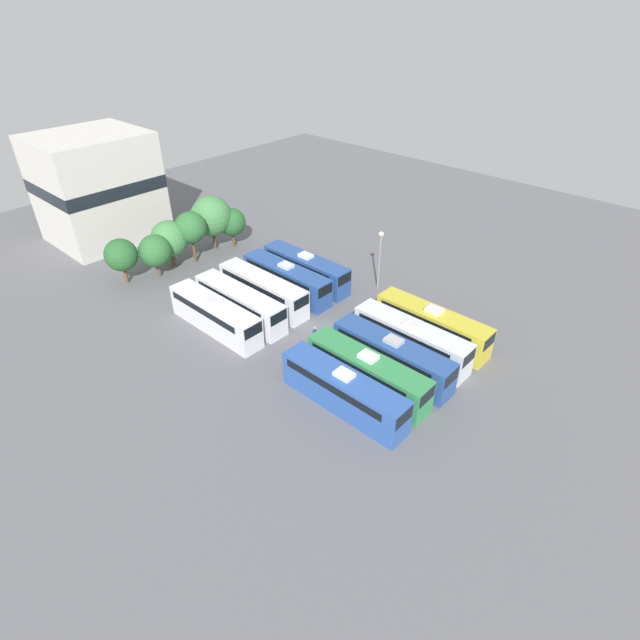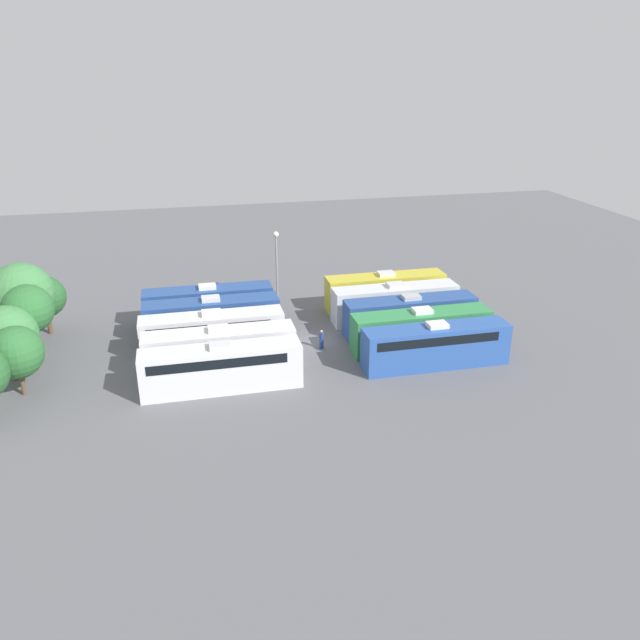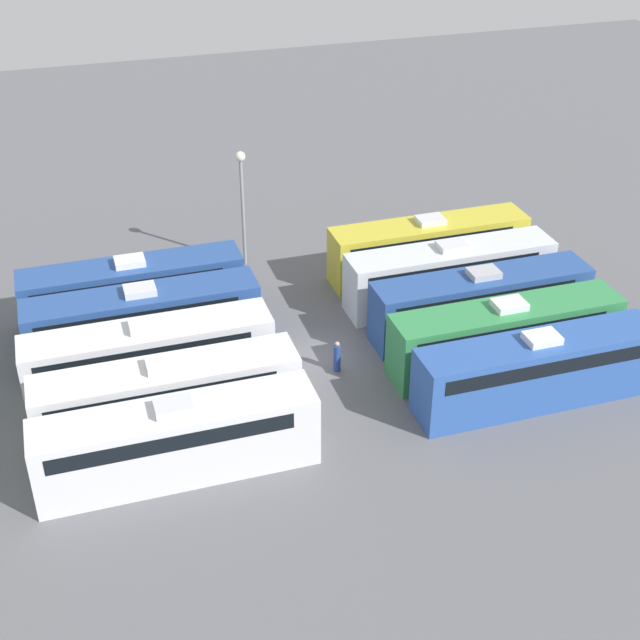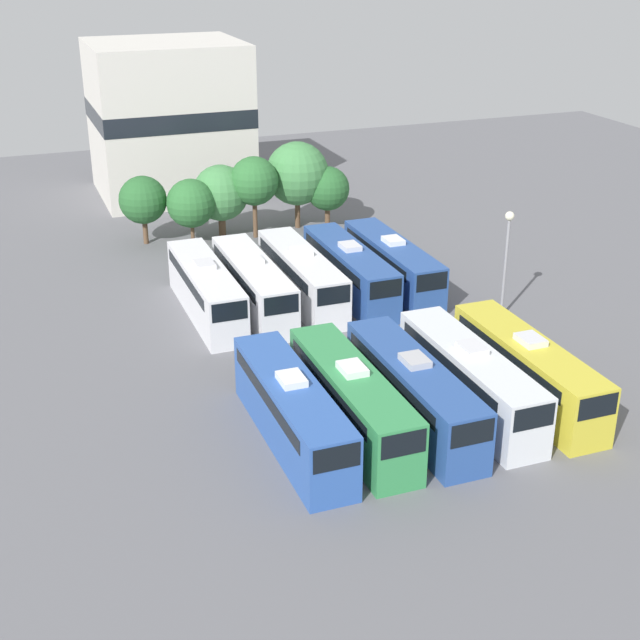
# 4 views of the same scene
# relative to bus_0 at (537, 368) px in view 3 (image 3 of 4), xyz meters

# --- Properties ---
(ground_plane) EXTENTS (120.28, 120.28, 0.00)m
(ground_plane) POSITION_rel_bus_0_xyz_m (6.67, 8.53, -1.86)
(ground_plane) COLOR slate
(bus_0) EXTENTS (2.55, 12.03, 3.74)m
(bus_0) POSITION_rel_bus_0_xyz_m (0.00, 0.00, 0.00)
(bus_0) COLOR #2D56A8
(bus_0) RESTS_ON ground_plane
(bus_1) EXTENTS (2.55, 12.03, 3.74)m
(bus_1) POSITION_rel_bus_0_xyz_m (3.21, -0.01, 0.00)
(bus_1) COLOR #338C4C
(bus_1) RESTS_ON ground_plane
(bus_2) EXTENTS (2.55, 12.03, 3.74)m
(bus_2) POSITION_rel_bus_0_xyz_m (6.55, -0.27, 0.00)
(bus_2) COLOR #284C93
(bus_2) RESTS_ON ground_plane
(bus_3) EXTENTS (2.55, 12.03, 3.74)m
(bus_3) POSITION_rel_bus_0_xyz_m (9.98, -0.04, 0.00)
(bus_3) COLOR silver
(bus_3) RESTS_ON ground_plane
(bus_4) EXTENTS (2.55, 12.03, 3.74)m
(bus_4) POSITION_rel_bus_0_xyz_m (13.42, -0.24, 0.00)
(bus_4) COLOR gold
(bus_4) RESTS_ON ground_plane
(bus_5) EXTENTS (2.55, 12.03, 3.74)m
(bus_5) POSITION_rel_bus_0_xyz_m (-0.09, 17.20, 0.00)
(bus_5) COLOR silver
(bus_5) RESTS_ON ground_plane
(bus_6) EXTENTS (2.55, 12.03, 3.74)m
(bus_6) POSITION_rel_bus_0_xyz_m (3.14, 17.07, 0.00)
(bus_6) COLOR white
(bus_6) RESTS_ON ground_plane
(bus_7) EXTENTS (2.55, 12.03, 3.74)m
(bus_7) POSITION_rel_bus_0_xyz_m (6.69, 17.38, 0.00)
(bus_7) COLOR silver
(bus_7) RESTS_ON ground_plane
(bus_8) EXTENTS (2.55, 12.03, 3.74)m
(bus_8) POSITION_rel_bus_0_xyz_m (10.18, 17.19, 0.00)
(bus_8) COLOR #284C93
(bus_8) RESTS_ON ground_plane
(bus_9) EXTENTS (2.55, 12.03, 3.74)m
(bus_9) POSITION_rel_bus_0_xyz_m (13.50, 17.28, 0.00)
(bus_9) COLOR #284C93
(bus_9) RESTS_ON ground_plane
(worker_person) EXTENTS (0.36, 0.36, 1.71)m
(worker_person) POSITION_rel_bus_0_xyz_m (5.28, 8.21, -1.07)
(worker_person) COLOR navy
(worker_person) RESTS_ON ground_plane
(light_pole) EXTENTS (0.60, 0.60, 7.28)m
(light_pole) POSITION_rel_bus_0_xyz_m (18.09, 9.91, 3.12)
(light_pole) COLOR gray
(light_pole) RESTS_ON ground_plane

